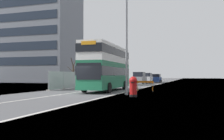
# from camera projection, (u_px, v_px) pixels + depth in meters

# --- Properties ---
(ground) EXTENTS (140.00, 280.00, 0.10)m
(ground) POSITION_uv_depth(u_px,v_px,m) (79.00, 96.00, 21.35)
(ground) COLOR #4C4C4F
(double_decker_bus) EXTENTS (3.08, 11.27, 4.84)m
(double_decker_bus) POSITION_uv_depth(u_px,v_px,m) (107.00, 67.00, 27.58)
(double_decker_bus) COLOR #1E6B47
(double_decker_bus) RESTS_ON ground
(lamppost_foreground) EXTENTS (0.29, 0.70, 9.62)m
(lamppost_foreground) POSITION_uv_depth(u_px,v_px,m) (127.00, 42.00, 21.96)
(lamppost_foreground) COLOR gray
(lamppost_foreground) RESTS_ON ground
(red_pillar_postbox) EXTENTS (0.63, 0.63, 1.57)m
(red_pillar_postbox) POSITION_uv_depth(u_px,v_px,m) (133.00, 86.00, 19.76)
(red_pillar_postbox) COLOR black
(red_pillar_postbox) RESTS_ON ground
(roadworks_barrier) EXTENTS (1.73, 0.65, 1.10)m
(roadworks_barrier) POSITION_uv_depth(u_px,v_px,m) (145.00, 85.00, 26.44)
(roadworks_barrier) COLOR orange
(roadworks_barrier) RESTS_ON ground
(construction_site_fence) EXTENTS (0.44, 27.40, 2.17)m
(construction_site_fence) POSITION_uv_depth(u_px,v_px,m) (95.00, 79.00, 40.56)
(construction_site_fence) COLOR #A8AAAD
(construction_site_fence) RESTS_ON ground
(car_oncoming_near) EXTENTS (2.06, 4.58, 2.26)m
(car_oncoming_near) POSITION_uv_depth(u_px,v_px,m) (139.00, 79.00, 44.77)
(car_oncoming_near) COLOR gray
(car_oncoming_near) RESTS_ON ground
(car_receding_mid) EXTENTS (1.94, 4.28, 2.18)m
(car_receding_mid) POSITION_uv_depth(u_px,v_px,m) (147.00, 78.00, 53.45)
(car_receding_mid) COLOR silver
(car_receding_mid) RESTS_ON ground
(car_receding_far) EXTENTS (2.07, 4.23, 2.00)m
(car_receding_far) POSITION_uv_depth(u_px,v_px,m) (157.00, 78.00, 60.81)
(car_receding_far) COLOR navy
(car_receding_far) RESTS_ON ground
(car_far_side) EXTENTS (2.08, 4.26, 2.26)m
(car_far_side) POSITION_uv_depth(u_px,v_px,m) (148.00, 78.00, 70.64)
(car_far_side) COLOR slate
(car_far_side) RESTS_ON ground
(bare_tree_far_verge_near) EXTENTS (2.69, 2.59, 5.37)m
(bare_tree_far_verge_near) POSITION_uv_depth(u_px,v_px,m) (73.00, 72.00, 53.78)
(bare_tree_far_verge_near) COLOR #4C3D2D
(bare_tree_far_verge_near) RESTS_ON ground
(bare_tree_far_verge_mid) EXTENTS (2.36, 2.66, 4.93)m
(bare_tree_far_verge_mid) POSITION_uv_depth(u_px,v_px,m) (105.00, 72.00, 64.99)
(bare_tree_far_verge_mid) COLOR #4C3D2D
(bare_tree_far_verge_mid) RESTS_ON ground
(backdrop_office_block) EXTENTS (24.57, 12.17, 23.72)m
(backdrop_office_block) POSITION_uv_depth(u_px,v_px,m) (29.00, 35.00, 64.33)
(backdrop_office_block) COLOR gray
(backdrop_office_block) RESTS_ON ground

